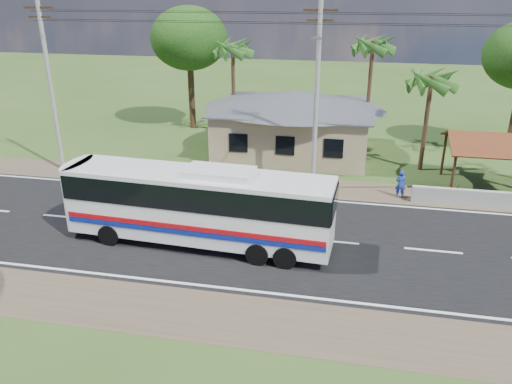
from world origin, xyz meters
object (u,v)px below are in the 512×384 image
waiting_shed (495,143)px  person (401,184)px  coach_bus (199,201)px  motorcycle (448,193)px

waiting_shed → person: waiting_shed is taller
person → coach_bus: bearing=36.9°
coach_bus → person: (9.28, 7.35, -1.34)m
waiting_shed → motorcycle: (-2.55, -2.46, -2.26)m
coach_bus → motorcycle: bearing=35.1°
waiting_shed → coach_bus: (-14.38, -9.82, -0.60)m
motorcycle → waiting_shed: bearing=-27.7°
coach_bus → person: 11.92m
waiting_shed → coach_bus: coach_bus is taller
coach_bus → waiting_shed: bearing=37.6°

